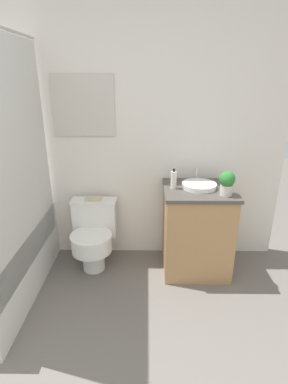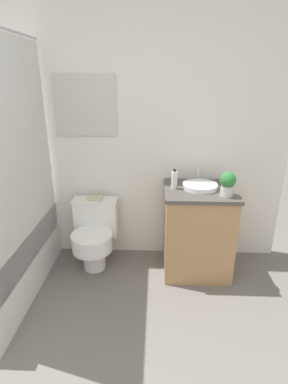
{
  "view_description": "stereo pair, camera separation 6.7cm",
  "coord_description": "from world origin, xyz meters",
  "px_view_note": "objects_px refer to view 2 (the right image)",
  "views": [
    {
      "loc": [
        0.4,
        -0.48,
        1.68
      ],
      "look_at": [
        0.37,
        1.75,
        0.82
      ],
      "focal_mm": 28.0,
      "sensor_mm": 36.0,
      "label": 1
    },
    {
      "loc": [
        0.47,
        -0.48,
        1.68
      ],
      "look_at": [
        0.37,
        1.75,
        0.82
      ],
      "focal_mm": 28.0,
      "sensor_mm": 36.0,
      "label": 2
    }
  ],
  "objects_px": {
    "book_on_tank": "(95,198)",
    "toilet": "(94,233)",
    "soap_bottle": "(174,180)",
    "potted_plant": "(228,183)",
    "sink": "(200,186)"
  },
  "relations": [
    {
      "from": "book_on_tank",
      "to": "toilet",
      "type": "bearing_deg",
      "value": -90.0
    },
    {
      "from": "toilet",
      "to": "soap_bottle",
      "type": "bearing_deg",
      "value": -2.51
    },
    {
      "from": "potted_plant",
      "to": "book_on_tank",
      "type": "relative_size",
      "value": 1.42
    },
    {
      "from": "sink",
      "to": "potted_plant",
      "type": "height_order",
      "value": "potted_plant"
    },
    {
      "from": "soap_bottle",
      "to": "potted_plant",
      "type": "bearing_deg",
      "value": -20.51
    },
    {
      "from": "toilet",
      "to": "soap_bottle",
      "type": "xyz_separation_m",
      "value": [
        0.72,
        -0.03,
        0.54
      ]
    },
    {
      "from": "potted_plant",
      "to": "book_on_tank",
      "type": "distance_m",
      "value": 1.2
    },
    {
      "from": "soap_bottle",
      "to": "potted_plant",
      "type": "height_order",
      "value": "potted_plant"
    },
    {
      "from": "soap_bottle",
      "to": "potted_plant",
      "type": "xyz_separation_m",
      "value": [
        0.41,
        -0.15,
        0.03
      ]
    },
    {
      "from": "sink",
      "to": "book_on_tank",
      "type": "bearing_deg",
      "value": 171.97
    },
    {
      "from": "toilet",
      "to": "sink",
      "type": "relative_size",
      "value": 1.88
    },
    {
      "from": "toilet",
      "to": "sink",
      "type": "distance_m",
      "value": 1.06
    },
    {
      "from": "soap_bottle",
      "to": "book_on_tank",
      "type": "xyz_separation_m",
      "value": [
        -0.72,
        0.15,
        -0.24
      ]
    },
    {
      "from": "toilet",
      "to": "potted_plant",
      "type": "bearing_deg",
      "value": -9.29
    },
    {
      "from": "sink",
      "to": "book_on_tank",
      "type": "height_order",
      "value": "sink"
    }
  ]
}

